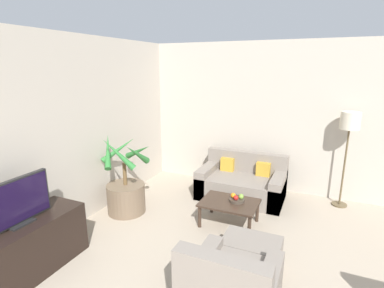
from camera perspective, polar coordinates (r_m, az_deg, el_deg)
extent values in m
cube|color=#BCB2A3|center=(5.58, 22.29, 4.09)|extent=(7.65, 0.06, 2.70)
cube|color=#BCB2A3|center=(4.23, -25.94, 0.63)|extent=(0.06, 7.30, 2.70)
cube|color=black|center=(3.94, -29.33, -17.13)|extent=(0.52, 1.36, 0.63)
cube|color=black|center=(3.79, -29.95, -12.94)|extent=(0.18, 0.27, 0.02)
cube|color=black|center=(3.69, -30.46, -9.38)|extent=(0.05, 0.76, 0.49)
cube|color=black|center=(3.67, -30.20, -9.49)|extent=(0.01, 0.72, 0.45)
cylinder|color=brown|center=(4.94, -12.41, -10.03)|extent=(0.60, 0.60, 0.46)
cylinder|color=brown|center=(4.79, -12.68, -5.58)|extent=(0.06, 0.06, 0.35)
cone|color=#2D7533|center=(4.54, -10.38, -1.90)|extent=(0.10, 0.56, 0.43)
cone|color=#2D7533|center=(4.85, -10.23, -1.36)|extent=(0.60, 0.28, 0.35)
cone|color=#2D7533|center=(4.93, -13.83, -1.03)|extent=(0.42, 0.53, 0.39)
cone|color=#2D7533|center=(4.68, -15.72, -1.33)|extent=(0.39, 0.48, 0.48)
cone|color=#2D7533|center=(4.47, -13.84, -1.86)|extent=(0.52, 0.25, 0.50)
cube|color=gray|center=(5.39, 9.31, -8.17)|extent=(1.46, 0.85, 0.39)
cube|color=gray|center=(5.58, 10.39, -3.27)|extent=(1.46, 0.16, 0.37)
cube|color=gray|center=(5.54, 3.01, -6.66)|extent=(0.20, 0.85, 0.51)
cube|color=gray|center=(5.26, 16.03, -8.44)|extent=(0.20, 0.85, 0.51)
cube|color=gold|center=(5.57, 6.78, -3.87)|extent=(0.24, 0.12, 0.24)
cube|color=gold|center=(5.42, 13.42, -4.69)|extent=(0.24, 0.12, 0.24)
cylinder|color=brown|center=(5.69, 26.22, -10.28)|extent=(0.24, 0.24, 0.03)
cylinder|color=brown|center=(5.47, 26.98, -4.05)|extent=(0.03, 0.03, 1.28)
cylinder|color=beige|center=(5.29, 27.95, 3.96)|extent=(0.30, 0.30, 0.28)
cylinder|color=#38281E|center=(4.44, 1.47, -13.67)|extent=(0.05, 0.05, 0.33)
cylinder|color=#38281E|center=(4.25, 10.86, -15.33)|extent=(0.05, 0.05, 0.33)
cylinder|color=#38281E|center=(4.85, 3.79, -11.08)|extent=(0.05, 0.05, 0.33)
cylinder|color=#38281E|center=(4.68, 12.32, -12.43)|extent=(0.05, 0.05, 0.33)
cube|color=#38281E|center=(4.46, 7.13, -11.07)|extent=(0.81, 0.59, 0.03)
cylinder|color=#42382D|center=(4.48, 8.53, -10.51)|extent=(0.22, 0.22, 0.04)
sphere|color=red|center=(4.41, 8.37, -10.10)|extent=(0.07, 0.07, 0.07)
sphere|color=olive|center=(4.45, 9.33, -9.85)|extent=(0.08, 0.08, 0.08)
sphere|color=orange|center=(4.47, 7.86, -9.67)|extent=(0.07, 0.07, 0.07)
cube|color=gray|center=(2.58, 5.55, -24.60)|extent=(0.79, 0.16, 0.43)
cube|color=gray|center=(3.16, 1.67, -24.80)|extent=(0.16, 0.87, 0.52)
cube|color=gray|center=(3.70, 11.17, -19.89)|extent=(0.65, 0.45, 0.37)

